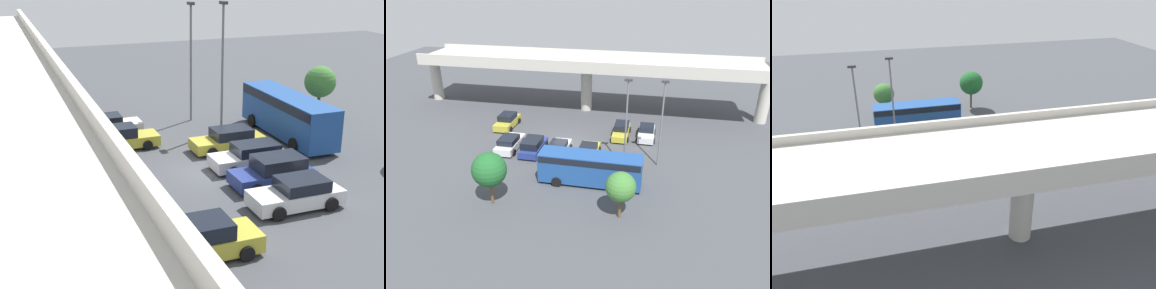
{
  "view_description": "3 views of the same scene",
  "coord_description": "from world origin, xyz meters",
  "views": [
    {
      "loc": [
        -25.91,
        10.73,
        11.56
      ],
      "look_at": [
        -0.54,
        1.13,
        2.01
      ],
      "focal_mm": 50.0,
      "sensor_mm": 36.0,
      "label": 1
    },
    {
      "loc": [
        9.23,
        -36.24,
        17.69
      ],
      "look_at": [
        1.61,
        -1.17,
        0.7
      ],
      "focal_mm": 35.0,
      "sensor_mm": 36.0,
      "label": 2
    },
    {
      "loc": [
        8.53,
        29.88,
        16.74
      ],
      "look_at": [
        1.05,
        0.76,
        1.69
      ],
      "focal_mm": 35.0,
      "sensor_mm": 36.0,
      "label": 3
    }
  ],
  "objects": [
    {
      "name": "lamp_post_mid_lot",
      "position": [
        6.76,
        -3.82,
        5.13
      ],
      "size": [
        0.7,
        0.35,
        8.85
      ],
      "color": "slate",
      "rests_on": "ground_plane"
    },
    {
      "name": "parked_car_1",
      "position": [
        -5.61,
        -2.4,
        0.71
      ],
      "size": [
        2.16,
        4.6,
        1.5
      ],
      "rotation": [
        0.0,
        0.0,
        1.57
      ],
      "color": "silver",
      "rests_on": "ground_plane"
    },
    {
      "name": "highway_overpass",
      "position": [
        0.0,
        11.64,
        6.05
      ],
      "size": [
        46.18,
        7.41,
        7.41
      ],
      "color": "#BCB7AD",
      "rests_on": "ground_plane"
    },
    {
      "name": "parked_car_6",
      "position": [
        8.56,
        3.73,
        0.67
      ],
      "size": [
        2.03,
        4.32,
        1.45
      ],
      "rotation": [
        0.0,
        0.0,
        -1.57
      ],
      "color": "silver",
      "rests_on": "ground_plane"
    },
    {
      "name": "tree_front_left",
      "position": [
        -3.2,
        -12.33,
        3.16
      ],
      "size": [
        2.83,
        2.83,
        4.58
      ],
      "color": "brown",
      "rests_on": "ground_plane"
    },
    {
      "name": "parked_car_5",
      "position": [
        5.7,
        3.64,
        0.69
      ],
      "size": [
        1.97,
        4.66,
        1.49
      ],
      "rotation": [
        0.0,
        0.0,
        -1.57
      ],
      "color": "gold",
      "rests_on": "ground_plane"
    },
    {
      "name": "ground_plane",
      "position": [
        0.0,
        0.0,
        0.0
      ],
      "size": [
        95.78,
        95.78,
        0.0
      ],
      "primitive_type": "plane",
      "color": "#424449"
    },
    {
      "name": "parked_car_2",
      "position": [
        -2.9,
        -2.65,
        0.78
      ],
      "size": [
        2.19,
        4.45,
        1.63
      ],
      "rotation": [
        0.0,
        0.0,
        1.57
      ],
      "color": "navy",
      "rests_on": "ground_plane"
    },
    {
      "name": "parked_car_4",
      "position": [
        3.0,
        -2.71,
        0.68
      ],
      "size": [
        2.08,
        4.73,
        1.43
      ],
      "rotation": [
        0.0,
        0.0,
        1.57
      ],
      "color": "gold",
      "rests_on": "ground_plane"
    },
    {
      "name": "parked_car_3",
      "position": [
        -0.16,
        -2.66,
        0.7
      ],
      "size": [
        2.08,
        4.56,
        1.46
      ],
      "rotation": [
        0.0,
        0.0,
        1.57
      ],
      "color": "silver",
      "rests_on": "ground_plane"
    },
    {
      "name": "tree_front_centre",
      "position": [
        7.27,
        -12.05,
        2.75
      ],
      "size": [
        2.35,
        2.35,
        3.94
      ],
      "color": "brown",
      "rests_on": "ground_plane"
    },
    {
      "name": "shuttle_bus",
      "position": [
        4.11,
        -7.5,
        1.72
      ],
      "size": [
        9.14,
        2.6,
        2.89
      ],
      "rotation": [
        0.0,
        0.0,
        3.14
      ],
      "color": "#1E478C",
      "rests_on": "ground_plane"
    },
    {
      "name": "lamp_post_near_aisle",
      "position": [
        9.98,
        -2.76,
        5.0
      ],
      "size": [
        0.7,
        0.35,
        8.6
      ],
      "color": "slate",
      "rests_on": "ground_plane"
    },
    {
      "name": "parked_car_0",
      "position": [
        -8.23,
        3.49,
        0.75
      ],
      "size": [
        2.12,
        4.55,
        1.63
      ],
      "rotation": [
        0.0,
        0.0,
        -1.57
      ],
      "color": "gold",
      "rests_on": "ground_plane"
    }
  ]
}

